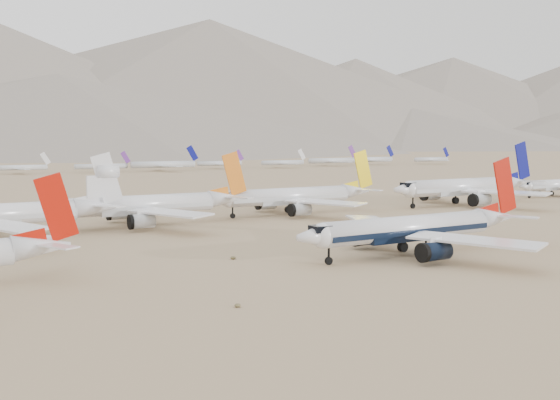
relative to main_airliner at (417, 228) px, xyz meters
name	(u,v)px	position (x,y,z in m)	size (l,w,h in m)	color
ground	(416,256)	(-1.79, -1.72, -4.94)	(7000.00, 7000.00, 0.00)	#947B56
main_airliner	(417,228)	(0.00, 0.00, 0.00)	(50.87, 49.69, 17.95)	white
row2_navy_widebody	(466,187)	(76.22, 59.28, 0.91)	(58.88, 57.58, 20.95)	white
row2_gold_tail	(296,196)	(13.88, 65.47, 0.22)	(51.78, 50.64, 18.44)	white
row2_orange_tail	(148,205)	(-30.99, 63.58, 0.22)	(51.56, 50.44, 18.39)	white
row2_blue_far	(559,185)	(131.32, 63.92, -0.63)	(43.46, 42.49, 15.44)	white
distant_storage_row	(145,165)	(55.19, 328.06, -0.55)	(615.61, 59.31, 15.40)	silver
foothills	(244,118)	(524.88, 1098.28, 62.22)	(4637.50, 1395.00, 155.00)	slate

